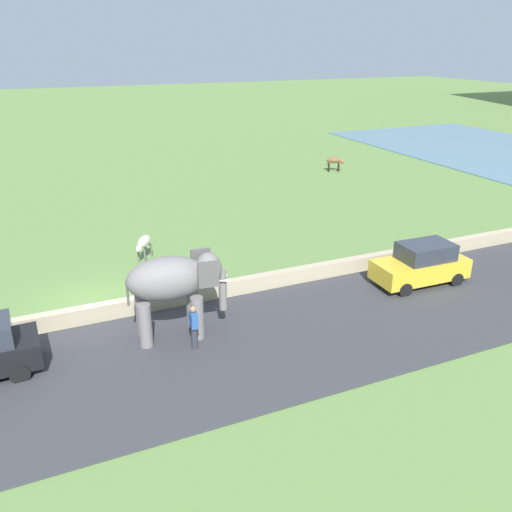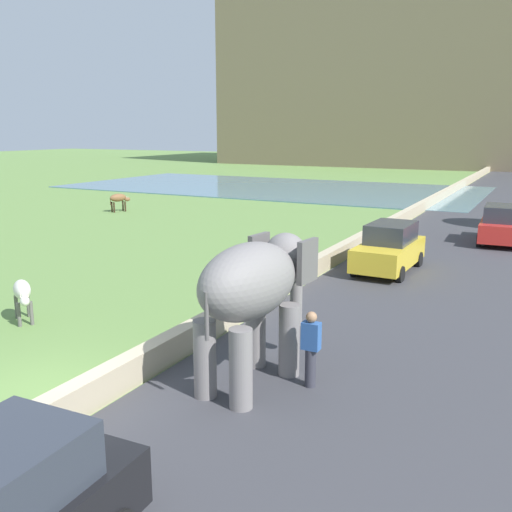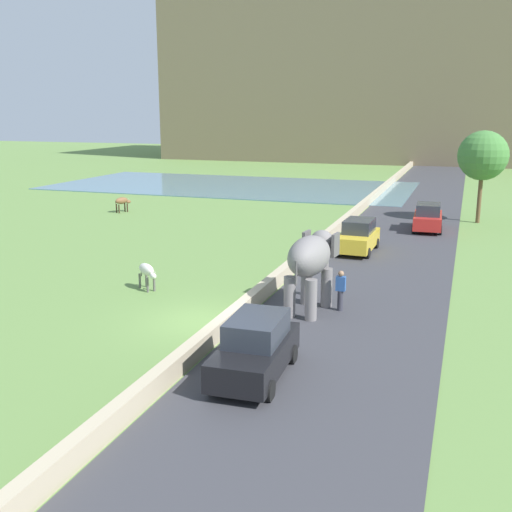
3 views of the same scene
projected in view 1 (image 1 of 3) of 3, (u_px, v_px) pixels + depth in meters
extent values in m
plane|color=#608442|center=(92.00, 307.00, 20.34)|extent=(220.00, 220.00, 0.00)
cube|color=tan|center=(470.00, 243.00, 25.89)|extent=(0.40, 110.00, 0.63)
ellipsoid|color=slate|center=(167.00, 278.00, 17.42)|extent=(1.67, 2.83, 1.50)
cylinder|color=slate|center=(193.00, 307.00, 18.58)|extent=(0.44, 0.44, 1.60)
cylinder|color=slate|center=(197.00, 318.00, 17.84)|extent=(0.44, 0.44, 1.60)
cylinder|color=slate|center=(143.00, 315.00, 18.09)|extent=(0.44, 0.44, 1.60)
cylinder|color=slate|center=(145.00, 326.00, 17.35)|extent=(0.44, 0.44, 1.60)
ellipsoid|color=slate|center=(209.00, 268.00, 17.74)|extent=(1.09, 1.00, 1.10)
cube|color=#575454|center=(201.00, 261.00, 18.22)|extent=(0.19, 0.71, 0.90)
cube|color=#575454|center=(209.00, 275.00, 17.16)|extent=(0.19, 0.71, 0.90)
cylinder|color=slate|center=(223.00, 290.00, 18.21)|extent=(0.28, 0.28, 1.50)
cone|color=silver|center=(219.00, 276.00, 18.22)|extent=(0.18, 0.57, 0.17)
cone|color=silver|center=(222.00, 281.00, 17.83)|extent=(0.18, 0.57, 0.17)
cylinder|color=#575454|center=(127.00, 293.00, 17.18)|extent=(0.08, 0.08, 0.90)
cylinder|color=#33333D|center=(195.00, 338.00, 17.35)|extent=(0.22, 0.22, 0.85)
cube|color=#2D569E|center=(194.00, 320.00, 17.08)|extent=(0.36, 0.22, 0.56)
sphere|color=#997051|center=(193.00, 309.00, 16.93)|extent=(0.22, 0.22, 0.22)
cube|color=gold|center=(420.00, 269.00, 21.99)|extent=(1.81, 4.04, 0.80)
cube|color=#2D333D|center=(426.00, 251.00, 21.78)|extent=(1.50, 2.24, 0.70)
cylinder|color=black|center=(405.00, 290.00, 21.00)|extent=(0.20, 0.60, 0.60)
cylinder|color=black|center=(382.00, 275.00, 22.39)|extent=(0.20, 0.60, 0.60)
cylinder|color=black|center=(456.00, 280.00, 21.91)|extent=(0.20, 0.60, 0.60)
cylinder|color=black|center=(431.00, 266.00, 23.29)|extent=(0.20, 0.60, 0.60)
cylinder|color=black|center=(20.00, 374.00, 15.71)|extent=(0.20, 0.61, 0.60)
cylinder|color=black|center=(17.00, 348.00, 17.06)|extent=(0.20, 0.61, 0.60)
ellipsoid|color=brown|center=(334.00, 160.00, 41.11)|extent=(0.82, 1.18, 0.50)
cylinder|color=#302014|center=(338.00, 167.00, 41.48)|extent=(0.10, 0.10, 0.65)
cylinder|color=#302014|center=(339.00, 168.00, 41.19)|extent=(0.10, 0.10, 0.65)
cylinder|color=#302014|center=(329.00, 167.00, 41.46)|extent=(0.10, 0.10, 0.65)
cylinder|color=#302014|center=(329.00, 168.00, 41.17)|extent=(0.10, 0.10, 0.65)
ellipsoid|color=brown|center=(342.00, 162.00, 41.18)|extent=(0.37, 0.46, 0.26)
cone|color=beige|center=(342.00, 160.00, 41.20)|extent=(0.04, 0.04, 0.12)
cone|color=beige|center=(342.00, 160.00, 41.03)|extent=(0.04, 0.04, 0.12)
cylinder|color=#302014|center=(327.00, 163.00, 41.17)|extent=(0.04, 0.04, 0.45)
ellipsoid|color=silver|center=(144.00, 241.00, 24.43)|extent=(1.15, 1.00, 0.50)
cylinder|color=#595753|center=(145.00, 256.00, 24.27)|extent=(0.10, 0.10, 0.65)
cylinder|color=#595753|center=(139.00, 255.00, 24.33)|extent=(0.10, 0.10, 0.65)
cylinder|color=#595753|center=(151.00, 250.00, 24.97)|extent=(0.10, 0.10, 0.65)
cylinder|color=#595753|center=(145.00, 249.00, 25.03)|extent=(0.10, 0.10, 0.65)
ellipsoid|color=silver|center=(139.00, 249.00, 23.92)|extent=(0.46, 0.43, 0.26)
cone|color=beige|center=(140.00, 246.00, 23.83)|extent=(0.04, 0.04, 0.12)
cone|color=beige|center=(137.00, 245.00, 23.87)|extent=(0.04, 0.04, 0.12)
cylinder|color=#595753|center=(149.00, 241.00, 25.00)|extent=(0.04, 0.04, 0.45)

